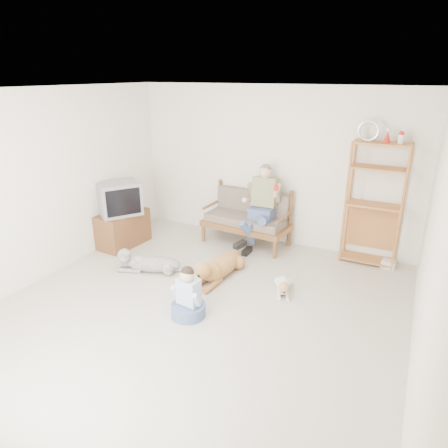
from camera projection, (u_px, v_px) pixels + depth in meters
The scene contains 16 objects.
floor at pixel (193, 314), 5.05m from camera, with size 5.50×5.50×0.00m, color beige.
ceiling at pixel (186, 90), 4.09m from camera, with size 5.50×5.50×0.00m, color white.
wall_back at pixel (272, 167), 6.88m from camera, with size 5.00×5.00×0.00m, color silver.
wall_left at pixel (37, 188), 5.61m from camera, with size 5.50×5.50×0.00m, color silver.
wall_right at pixel (432, 255), 3.54m from camera, with size 5.50×5.50×0.00m, color silver.
loveseat at pixel (247, 217), 7.05m from camera, with size 1.55×0.81×0.95m.
man at pixel (258, 213), 6.70m from camera, with size 0.55×0.79×1.27m.
etagere at pixel (374, 204), 6.12m from camera, with size 0.86×0.37×2.24m.
book_stack at pixel (389, 264), 6.23m from camera, with size 0.20×0.15×0.13m, color white.
tv_stand at pixel (123, 229), 7.01m from camera, with size 0.58×0.94×0.60m.
crt_tv at pixel (119, 198), 6.75m from camera, with size 0.82×0.85×0.55m.
wall_outlet at pixel (209, 214), 7.76m from camera, with size 0.12×0.02×0.08m, color silver.
golden_retriever at pixel (219, 267), 5.91m from camera, with size 0.41×1.36×0.41m.
shaggy_dog at pixel (147, 263), 6.11m from camera, with size 1.13×0.56×0.35m.
terrier at pixel (284, 286), 5.51m from camera, with size 0.33×0.64×0.25m.
child at pixel (188, 298), 4.95m from camera, with size 0.43×0.43×0.68m.
Camera 1 is at (2.26, -3.70, 2.87)m, focal length 32.00 mm.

